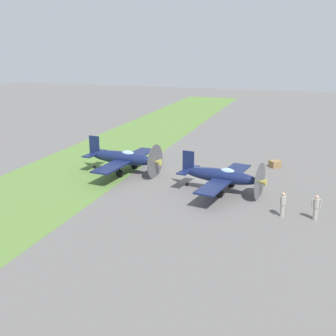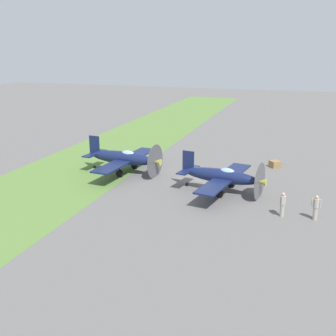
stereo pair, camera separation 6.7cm
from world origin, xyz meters
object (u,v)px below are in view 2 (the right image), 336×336
(ground_crew_mechanic, at_px, (316,207))
(supply_crate, at_px, (275,164))
(airplane_lead, at_px, (222,176))
(airplane_wingman, at_px, (124,158))
(ground_crew_chief, at_px, (283,204))

(ground_crew_mechanic, distance_m, supply_crate, 12.59)
(airplane_lead, bearing_deg, airplane_wingman, -94.36)
(airplane_wingman, bearing_deg, ground_crew_mechanic, 76.21)
(supply_crate, bearing_deg, ground_crew_mechanic, 16.48)
(airplane_wingman, height_order, supply_crate, airplane_wingman)
(ground_crew_chief, bearing_deg, ground_crew_mechanic, -75.39)
(airplane_lead, height_order, ground_crew_chief, airplane_lead)
(airplane_wingman, height_order, ground_crew_chief, airplane_wingman)
(airplane_wingman, distance_m, ground_crew_mechanic, 17.66)
(airplane_wingman, distance_m, supply_crate, 14.51)
(airplane_wingman, relative_size, ground_crew_chief, 5.43)
(ground_crew_chief, relative_size, ground_crew_mechanic, 1.00)
(ground_crew_chief, relative_size, supply_crate, 1.92)
(airplane_lead, bearing_deg, ground_crew_mechanic, 73.27)
(ground_crew_mechanic, bearing_deg, supply_crate, -75.05)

